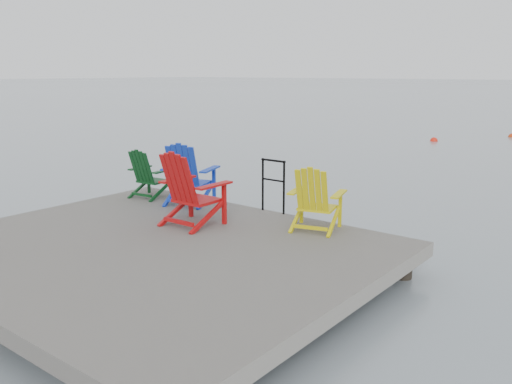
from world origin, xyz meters
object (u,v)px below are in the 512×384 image
Objects in this scene: chair_blue at (188,174)px; buoy_a at (512,137)px; chair_yellow at (315,198)px; handrail at (273,181)px; chair_red at (190,189)px; chair_green at (148,173)px; buoy_b at (434,141)px.

chair_blue is 3.43× the size of buoy_a.
handrail is at bearing 141.12° from chair_yellow.
handrail is at bearing -88.07° from buoy_a.
chair_yellow is at bearing -22.84° from handrail.
chair_red is at bearing -109.70° from handrail.
handrail is 2.55m from chair_green.
chair_green is at bearing -88.82° from buoy_b.
chair_red is 3.63× the size of buoy_b.
chair_yellow reaches higher than buoy_a.
chair_red is (1.96, -0.86, 0.12)m from chair_green.
chair_blue is 19.04m from buoy_a.
chair_green is 3.60m from chair_yellow.
buoy_a is (0.90, 18.99, -1.06)m from chair_blue.
chair_green is 2.83× the size of buoy_a.
chair_yellow is 3.03× the size of buoy_a.
buoy_a is (-1.75, 18.97, -0.99)m from chair_yellow.
handrail is at bearing -2.62° from chair_blue.
chair_yellow is (1.12, -0.47, -0.05)m from handrail.
chair_blue is (0.96, 0.09, 0.10)m from chair_green.
chair_blue reaches higher than buoy_a.
handrail is 18.54m from buoy_a.
buoy_a is at bearing 58.34° from buoy_b.
chair_yellow is 15.97m from buoy_b.
chair_blue reaches higher than chair_green.
chair_blue is at bearing -0.47° from chair_green.
buoy_b is at bearing -121.66° from buoy_a.
chair_red is (1.01, -0.95, 0.02)m from chair_blue.
chair_red is at bearing -165.54° from chair_yellow.
handrail is 2.80× the size of buoy_a.
chair_yellow is at bearing -75.75° from buoy_b.
buoy_a is (1.85, 19.08, -0.96)m from chair_green.
buoy_a is at bearing 79.22° from chair_yellow.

